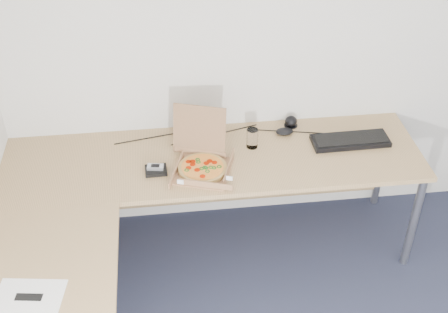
{
  "coord_description": "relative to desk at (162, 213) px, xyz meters",
  "views": [
    {
      "loc": [
        -0.78,
        -1.45,
        2.86
      ],
      "look_at": [
        -0.45,
        1.28,
        0.82
      ],
      "focal_mm": 48.08,
      "sensor_mm": 36.0,
      "label": 1
    }
  ],
  "objects": [
    {
      "name": "drinking_glass",
      "position": [
        0.57,
        0.51,
        0.09
      ],
      "size": [
        0.07,
        0.07,
        0.12
      ],
      "primitive_type": "cylinder",
      "color": "white",
      "rests_on": "desk"
    },
    {
      "name": "paper_sheet",
      "position": [
        -0.62,
        -0.53,
        0.03
      ],
      "size": [
        0.34,
        0.26,
        0.0
      ],
      "primitive_type": "cube",
      "rotation": [
        0.0,
        0.0,
        -0.15
      ],
      "color": "white",
      "rests_on": "desk"
    },
    {
      "name": "cable_bundle",
      "position": [
        0.36,
        0.66,
        0.03
      ],
      "size": [
        0.63,
        0.13,
        0.01
      ],
      "primitive_type": null,
      "rotation": [
        0.0,
        0.0,
        0.14
      ],
      "color": "black",
      "rests_on": "desk"
    },
    {
      "name": "pizza_box",
      "position": [
        0.25,
        0.32,
        0.07
      ],
      "size": [
        0.31,
        0.37,
        0.32
      ],
      "rotation": [
        0.0,
        0.0,
        -0.31
      ],
      "color": "#A0724C",
      "rests_on": "desk"
    },
    {
      "name": "desk",
      "position": [
        0.0,
        0.0,
        0.0
      ],
      "size": [
        2.5,
        2.2,
        0.73
      ],
      "color": "tan",
      "rests_on": "ground"
    },
    {
      "name": "phone",
      "position": [
        -0.02,
        0.33,
        0.06
      ],
      "size": [
        0.1,
        0.06,
        0.02
      ],
      "primitive_type": "cube",
      "rotation": [
        0.0,
        0.0,
        -0.16
      ],
      "color": "#B2B5BA",
      "rests_on": "wallet"
    },
    {
      "name": "wallet",
      "position": [
        -0.02,
        0.33,
        0.04
      ],
      "size": [
        0.13,
        0.11,
        0.02
      ],
      "primitive_type": "cube",
      "rotation": [
        0.0,
        0.0,
        0.03
      ],
      "color": "black",
      "rests_on": "desk"
    },
    {
      "name": "keyboard",
      "position": [
        1.18,
        0.48,
        0.04
      ],
      "size": [
        0.48,
        0.18,
        0.03
      ],
      "primitive_type": "cube",
      "rotation": [
        0.0,
        0.0,
        0.02
      ],
      "color": "black",
      "rests_on": "desk"
    },
    {
      "name": "room_shell",
      "position": [
        0.82,
        -0.97,
        0.55
      ],
      "size": [
        3.5,
        3.5,
        2.5
      ],
      "primitive_type": null,
      "color": "silver",
      "rests_on": "ground"
    },
    {
      "name": "mouse",
      "position": [
        0.79,
        0.62,
        0.05
      ],
      "size": [
        0.12,
        0.09,
        0.04
      ],
      "primitive_type": "ellipsoid",
      "rotation": [
        0.0,
        0.0,
        -0.21
      ],
      "color": "black",
      "rests_on": "desk"
    },
    {
      "name": "dome_speaker",
      "position": [
        0.85,
        0.71,
        0.07
      ],
      "size": [
        0.09,
        0.09,
        0.07
      ],
      "primitive_type": "ellipsoid",
      "color": "black",
      "rests_on": "desk"
    }
  ]
}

